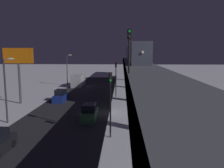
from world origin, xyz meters
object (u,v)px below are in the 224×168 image
Objects in this scene: rail_signal at (129,43)px; commercial_billboard at (18,61)px; subway_train at (133,52)px; traffic_light_mid at (116,74)px; sedan_green at (89,113)px; sedan_blue at (61,96)px; box_truck at (78,80)px; traffic_light_near at (110,95)px.

rail_signal reaches higher than commercial_billboard.
subway_train reaches higher than traffic_light_mid.
traffic_light_mid is (3.84, 17.66, -3.93)m from subway_train.
traffic_light_mid is (-2.90, -14.44, 3.40)m from sedan_green.
box_truck reaches higher than sedan_blue.
traffic_light_near is at bearing -13.73° from rail_signal.
rail_signal is at bearing 139.41° from commercial_billboard.
commercial_billboard is (19.14, 23.63, -1.30)m from subway_train.
box_truck is (6.60, -27.77, 0.55)m from sedan_green.
box_truck reaches higher than sedan_green.
traffic_light_mid reaches higher than sedan_green.
subway_train is at bearing -95.81° from traffic_light_near.
traffic_light_mid reaches higher than box_truck.
traffic_light_near is (-9.30, 16.28, 3.40)m from sedan_blue.
subway_train is at bearing -162.04° from box_truck.
subway_train is 7.50× the size of box_truck.
commercial_billboard is (15.29, 5.97, 2.63)m from traffic_light_mid.
commercial_billboard reaches higher than box_truck.
traffic_light_mid is (0.00, -20.13, 0.00)m from traffic_light_near.
rail_signal is 22.52m from commercial_billboard.
sedan_green is 15.11m from traffic_light_mid.
traffic_light_mid is at bearing -158.68° from commercial_billboard.
commercial_billboard is (5.99, 2.12, 6.03)m from sedan_blue.
traffic_light_near is at bearing 119.74° from sedan_blue.
sedan_blue is 0.49× the size of commercial_billboard.
sedan_green is at bearing 121.15° from sedan_blue.
sedan_blue is 12.37m from sedan_green.
commercial_billboard is at bearing -42.79° from traffic_light_near.
box_truck is (13.34, 4.33, -6.78)m from subway_train.
traffic_light_mid is at bearing -157.51° from sedan_blue.
sedan_blue is at bearing -160.54° from commercial_billboard.
box_truck is (0.20, -17.18, 0.55)m from sedan_blue.
commercial_billboard is (15.29, -14.16, 2.63)m from traffic_light_near.
rail_signal is 0.45× the size of commercial_billboard.
traffic_light_mid is 0.72× the size of commercial_billboard.
rail_signal is 0.62× the size of traffic_light_near.
box_truck is 1.16× the size of traffic_light_mid.
sedan_green is (4.62, -6.11, -8.28)m from rail_signal.
sedan_blue is (11.02, -16.70, -8.28)m from rail_signal.
sedan_blue is at bearing 58.57° from subway_train.
sedan_green is at bearing 145.64° from commercial_billboard.
commercial_billboard is at bearing 50.99° from subway_train.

